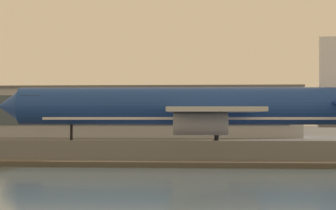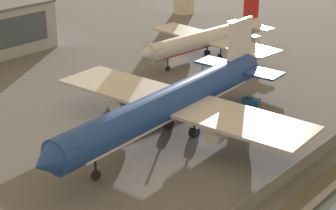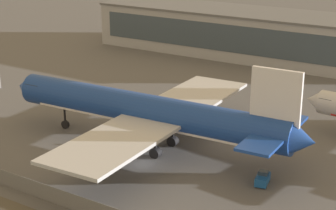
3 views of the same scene
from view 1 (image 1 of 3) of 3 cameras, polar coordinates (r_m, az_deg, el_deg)
The scene contains 5 objects.
ground_plane at distance 83.25m, azimuth 4.13°, elevation -4.29°, with size 500.00×500.00×0.00m, color #565659.
shoreline_seawall at distance 62.78m, azimuth 3.98°, elevation -5.16°, with size 320.00×3.00×0.50m.
perimeter_fence at distance 67.21m, azimuth 4.02°, elevation -4.10°, with size 280.00×0.10×2.32m.
cargo_jet_blue at distance 88.66m, azimuth 2.62°, elevation -0.23°, with size 53.27×45.61×15.65m.
terminal_building at distance 154.31m, azimuth -2.78°, elevation -0.59°, with size 76.08×19.72×11.68m.
Camera 1 is at (0.69, -83.11, 4.84)m, focal length 70.00 mm.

